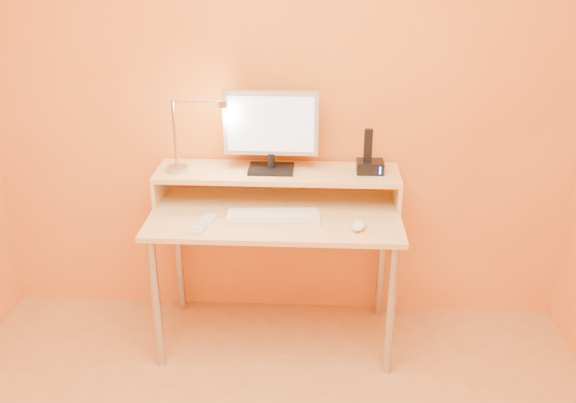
# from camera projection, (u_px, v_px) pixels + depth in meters

# --- Properties ---
(wall_back) EXTENTS (3.00, 0.04, 2.50)m
(wall_back) POSITION_uv_depth(u_px,v_px,m) (279.00, 88.00, 3.10)
(wall_back) COLOR gold
(wall_back) RESTS_ON floor
(desk_leg_fl) EXTENTS (0.04, 0.04, 0.69)m
(desk_leg_fl) POSITION_uv_depth(u_px,v_px,m) (156.00, 304.00, 2.96)
(desk_leg_fl) COLOR #ACACB2
(desk_leg_fl) RESTS_ON floor
(desk_leg_fr) EXTENTS (0.04, 0.04, 0.69)m
(desk_leg_fr) POSITION_uv_depth(u_px,v_px,m) (390.00, 311.00, 2.91)
(desk_leg_fr) COLOR #ACACB2
(desk_leg_fr) RESTS_ON floor
(desk_leg_bl) EXTENTS (0.04, 0.04, 0.69)m
(desk_leg_bl) POSITION_uv_depth(u_px,v_px,m) (179.00, 254.00, 3.42)
(desk_leg_bl) COLOR #ACACB2
(desk_leg_bl) RESTS_ON floor
(desk_leg_br) EXTENTS (0.04, 0.04, 0.69)m
(desk_leg_br) POSITION_uv_depth(u_px,v_px,m) (381.00, 259.00, 3.37)
(desk_leg_br) COLOR #ACACB2
(desk_leg_br) RESTS_ON floor
(desk_lower) EXTENTS (1.20, 0.60, 0.02)m
(desk_lower) POSITION_uv_depth(u_px,v_px,m) (275.00, 215.00, 3.02)
(desk_lower) COLOR #E8C685
(desk_lower) RESTS_ON floor
(shelf_riser_left) EXTENTS (0.02, 0.30, 0.14)m
(shelf_riser_left) POSITION_uv_depth(u_px,v_px,m) (160.00, 186.00, 3.15)
(shelf_riser_left) COLOR #E8C685
(shelf_riser_left) RESTS_ON desk_lower
(shelf_riser_right) EXTENTS (0.02, 0.30, 0.14)m
(shelf_riser_right) POSITION_uv_depth(u_px,v_px,m) (397.00, 190.00, 3.10)
(shelf_riser_right) COLOR #E8C685
(shelf_riser_right) RESTS_ON desk_lower
(desk_shelf) EXTENTS (1.20, 0.30, 0.02)m
(desk_shelf) POSITION_uv_depth(u_px,v_px,m) (277.00, 173.00, 3.09)
(desk_shelf) COLOR #E8C685
(desk_shelf) RESTS_ON desk_lower
(monitor_foot) EXTENTS (0.22, 0.16, 0.02)m
(monitor_foot) POSITION_uv_depth(u_px,v_px,m) (271.00, 169.00, 3.09)
(monitor_foot) COLOR black
(monitor_foot) RESTS_ON desk_shelf
(monitor_neck) EXTENTS (0.04, 0.04, 0.07)m
(monitor_neck) POSITION_uv_depth(u_px,v_px,m) (271.00, 160.00, 3.07)
(monitor_neck) COLOR black
(monitor_neck) RESTS_ON monitor_foot
(monitor_panel) EXTENTS (0.46, 0.04, 0.31)m
(monitor_panel) POSITION_uv_depth(u_px,v_px,m) (271.00, 123.00, 3.00)
(monitor_panel) COLOR #B7B7BC
(monitor_panel) RESTS_ON monitor_neck
(monitor_back) EXTENTS (0.41, 0.01, 0.26)m
(monitor_back) POSITION_uv_depth(u_px,v_px,m) (271.00, 122.00, 3.03)
(monitor_back) COLOR black
(monitor_back) RESTS_ON monitor_panel
(monitor_screen) EXTENTS (0.41, 0.01, 0.27)m
(monitor_screen) POSITION_uv_depth(u_px,v_px,m) (271.00, 124.00, 2.99)
(monitor_screen) COLOR silver
(monitor_screen) RESTS_ON monitor_panel
(lamp_base) EXTENTS (0.10, 0.10, 0.02)m
(lamp_base) POSITION_uv_depth(u_px,v_px,m) (177.00, 169.00, 3.08)
(lamp_base) COLOR #ACACB2
(lamp_base) RESTS_ON desk_shelf
(lamp_post) EXTENTS (0.01, 0.01, 0.33)m
(lamp_post) POSITION_uv_depth(u_px,v_px,m) (175.00, 134.00, 3.01)
(lamp_post) COLOR #ACACB2
(lamp_post) RESTS_ON lamp_base
(lamp_arm) EXTENTS (0.24, 0.01, 0.01)m
(lamp_arm) POSITION_uv_depth(u_px,v_px,m) (197.00, 101.00, 2.94)
(lamp_arm) COLOR #ACACB2
(lamp_arm) RESTS_ON lamp_post
(lamp_head) EXTENTS (0.04, 0.04, 0.03)m
(lamp_head) POSITION_uv_depth(u_px,v_px,m) (223.00, 104.00, 2.94)
(lamp_head) COLOR #ACACB2
(lamp_head) RESTS_ON lamp_arm
(lamp_bulb) EXTENTS (0.03, 0.03, 0.00)m
(lamp_bulb) POSITION_uv_depth(u_px,v_px,m) (223.00, 107.00, 2.94)
(lamp_bulb) COLOR #FFEAC6
(lamp_bulb) RESTS_ON lamp_head
(phone_dock) EXTENTS (0.13, 0.10, 0.06)m
(phone_dock) POSITION_uv_depth(u_px,v_px,m) (370.00, 167.00, 3.05)
(phone_dock) COLOR black
(phone_dock) RESTS_ON desk_shelf
(phone_handset) EXTENTS (0.04, 0.03, 0.16)m
(phone_handset) POSITION_uv_depth(u_px,v_px,m) (368.00, 145.00, 3.01)
(phone_handset) COLOR black
(phone_handset) RESTS_ON phone_dock
(phone_led) EXTENTS (0.01, 0.00, 0.04)m
(phone_led) POSITION_uv_depth(u_px,v_px,m) (380.00, 171.00, 3.01)
(phone_led) COLOR blue
(phone_led) RESTS_ON phone_dock
(keyboard) EXTENTS (0.44, 0.17, 0.02)m
(keyboard) POSITION_uv_depth(u_px,v_px,m) (273.00, 217.00, 2.95)
(keyboard) COLOR white
(keyboard) RESTS_ON desk_lower
(mouse) EXTENTS (0.09, 0.12, 0.04)m
(mouse) POSITION_uv_depth(u_px,v_px,m) (359.00, 225.00, 2.85)
(mouse) COLOR white
(mouse) RESTS_ON desk_lower
(remote_control) EXTENTS (0.10, 0.21, 0.02)m
(remote_control) POSITION_uv_depth(u_px,v_px,m) (204.00, 224.00, 2.88)
(remote_control) COLOR white
(remote_control) RESTS_ON desk_lower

